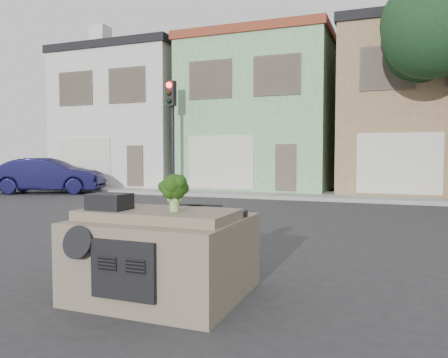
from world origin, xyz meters
The scene contains 11 objects.
ground_plane centered at (0.00, 0.00, 0.00)m, with size 120.00×120.00×0.00m, color #303033.
sidewalk centered at (0.00, 10.50, 0.07)m, with size 40.00×3.00×0.15m, color gray.
townhouse_white centered at (-11.00, 14.50, 3.77)m, with size 7.20×8.20×7.55m, color silver.
townhouse_mint centered at (-3.50, 14.50, 3.77)m, with size 7.20×8.20×7.55m, color #85B982.
townhouse_tan centered at (4.00, 14.50, 3.77)m, with size 7.20×8.20×7.55m, color #957451.
navy_sedan centered at (-12.21, 8.07, 0.00)m, with size 1.73×4.97×1.64m, color black.
traffic_signal centered at (-6.50, 9.50, 2.55)m, with size 0.40×0.40×5.10m, color black.
car_dashboard centered at (0.00, -3.00, 0.56)m, with size 2.00×1.80×1.12m, color #746654.
instrument_hump centered at (-0.58, -3.35, 1.22)m, with size 0.48×0.38×0.20m, color black.
wiper_arm centered at (0.28, -2.62, 1.13)m, with size 0.70×0.03×0.02m, color black.
broccoli centered at (0.26, -3.22, 1.35)m, with size 0.38×0.38×0.46m, color #18350B.
Camera 1 is at (2.70, -7.89, 1.81)m, focal length 35.00 mm.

